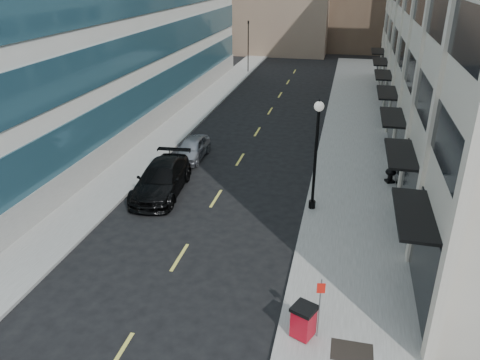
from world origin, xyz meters
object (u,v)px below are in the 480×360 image
at_px(trash_bin, 304,320).
at_px(urn_planter, 391,174).
at_px(car_black_pickup, 161,179).
at_px(sign_post, 320,300).
at_px(lamppost, 316,146).
at_px(traffic_signal, 248,24).
at_px(car_silver_sedan, 192,148).

bearing_deg(trash_bin, urn_planter, 99.02).
xyz_separation_m(car_black_pickup, sign_post, (9.60, -9.74, 0.83)).
distance_m(trash_bin, lamppost, 10.05).
relative_size(car_black_pickup, sign_post, 2.49).
xyz_separation_m(trash_bin, sign_post, (0.49, 0.07, 0.88)).
xyz_separation_m(car_black_pickup, lamppost, (8.57, -0.18, 2.76)).
bearing_deg(traffic_signal, car_black_pickup, -86.13).
bearing_deg(trash_bin, sign_post, 32.28).
relative_size(car_black_pickup, lamppost, 1.01).
xyz_separation_m(lamppost, urn_planter, (4.23, 4.33, -2.95)).
height_order(sign_post, urn_planter, sign_post).
xyz_separation_m(car_black_pickup, car_silver_sedan, (0.00, 5.47, -0.15)).
height_order(car_black_pickup, urn_planter, car_black_pickup).
bearing_deg(lamppost, sign_post, -83.85).
distance_m(traffic_signal, trash_bin, 45.54).
distance_m(lamppost, sign_post, 9.81).
relative_size(car_silver_sedan, lamppost, 0.71).
xyz_separation_m(car_black_pickup, urn_planter, (12.80, 4.15, -0.19)).
bearing_deg(urn_planter, lamppost, -134.31).
bearing_deg(urn_planter, car_silver_sedan, 174.11).
xyz_separation_m(car_black_pickup, trash_bin, (9.11, -9.82, -0.05)).
bearing_deg(sign_post, urn_planter, 66.40).
xyz_separation_m(traffic_signal, trash_bin, (11.41, -43.82, -4.90)).
bearing_deg(car_silver_sedan, lamppost, -33.68).
xyz_separation_m(car_silver_sedan, lamppost, (8.57, -5.65, 2.91)).
xyz_separation_m(traffic_signal, car_black_pickup, (2.30, -34.00, -4.84)).
height_order(traffic_signal, trash_bin, traffic_signal).
relative_size(car_silver_sedan, sign_post, 1.75).
relative_size(car_black_pickup, trash_bin, 4.81).
bearing_deg(sign_post, trash_bin, 177.83).
xyz_separation_m(traffic_signal, lamppost, (10.87, -34.18, -2.08)).
distance_m(sign_post, urn_planter, 14.29).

